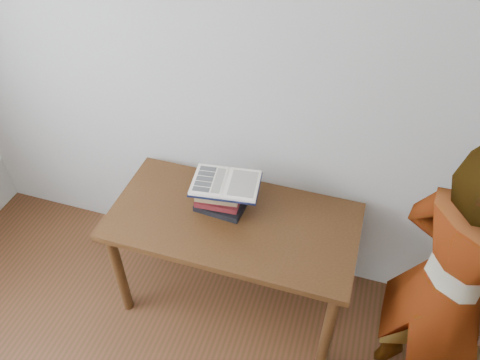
% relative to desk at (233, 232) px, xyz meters
% --- Properties ---
extents(desk, '(1.29, 0.65, 0.69)m').
position_rel_desk_xyz_m(desk, '(0.00, 0.00, 0.00)').
color(desk, '#4E2C13').
rests_on(desk, ground).
extents(book_stack, '(0.27, 0.19, 0.18)m').
position_rel_desk_xyz_m(book_stack, '(-0.09, 0.06, 0.19)').
color(book_stack, black).
rests_on(book_stack, desk).
extents(open_book, '(0.37, 0.28, 0.03)m').
position_rel_desk_xyz_m(open_book, '(-0.05, 0.05, 0.29)').
color(open_book, black).
rests_on(open_book, book_stack).
extents(reader, '(0.68, 0.68, 1.58)m').
position_rel_desk_xyz_m(reader, '(1.01, -0.21, 0.20)').
color(reader, tan).
rests_on(reader, ground).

